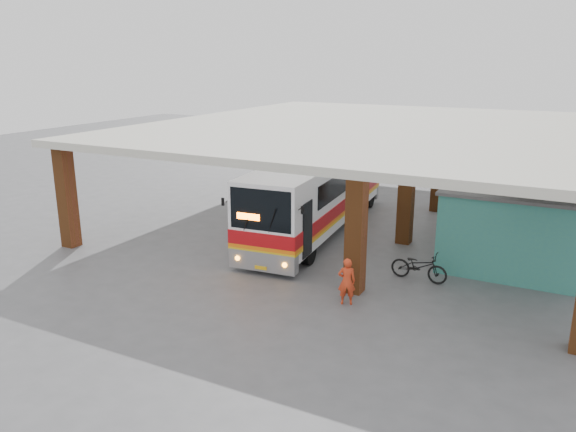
# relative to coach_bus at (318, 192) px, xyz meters

# --- Properties ---
(ground) EXTENTS (90.00, 90.00, 0.00)m
(ground) POSITION_rel_coach_bus_xyz_m (1.08, -2.92, -1.84)
(ground) COLOR #515154
(ground) RESTS_ON ground
(brick_columns) EXTENTS (20.10, 21.60, 4.35)m
(brick_columns) POSITION_rel_coach_bus_xyz_m (2.50, 2.08, 0.33)
(brick_columns) COLOR brown
(brick_columns) RESTS_ON ground
(canopy_roof) EXTENTS (21.00, 23.00, 0.30)m
(canopy_roof) POSITION_rel_coach_bus_xyz_m (1.58, 3.58, 2.66)
(canopy_roof) COLOR beige
(canopy_roof) RESTS_ON brick_columns
(shop_building) EXTENTS (5.20, 8.20, 3.11)m
(shop_building) POSITION_rel_coach_bus_xyz_m (8.57, 1.08, -0.28)
(shop_building) COLOR #317B77
(shop_building) RESTS_ON ground
(coach_bus) EXTENTS (3.79, 12.90, 3.71)m
(coach_bus) POSITION_rel_coach_bus_xyz_m (0.00, 0.00, 0.00)
(coach_bus) COLOR white
(coach_bus) RESTS_ON ground
(motorcycle) EXTENTS (2.11, 0.84, 1.09)m
(motorcycle) POSITION_rel_coach_bus_xyz_m (5.78, -3.90, -1.30)
(motorcycle) COLOR black
(motorcycle) RESTS_ON ground
(pedestrian) EXTENTS (0.68, 0.58, 1.58)m
(pedestrian) POSITION_rel_coach_bus_xyz_m (4.22, -7.00, -1.05)
(pedestrian) COLOR red
(pedestrian) RESTS_ON ground
(red_chair) EXTENTS (0.40, 0.40, 0.75)m
(red_chair) POSITION_rel_coach_bus_xyz_m (6.16, 6.05, -1.50)
(red_chair) COLOR red
(red_chair) RESTS_ON ground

